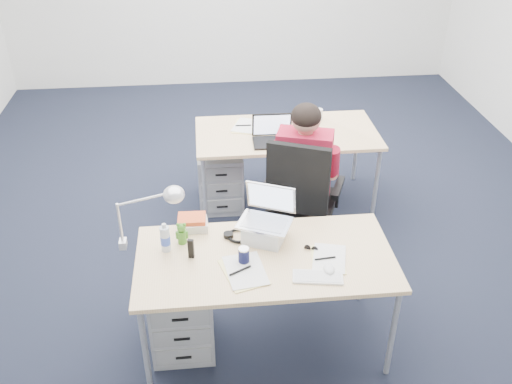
% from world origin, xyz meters
% --- Properties ---
extents(floor, '(7.00, 7.00, 0.00)m').
position_xyz_m(floor, '(0.00, 0.00, 0.00)').
color(floor, black).
rests_on(floor, ground).
extents(room, '(6.02, 7.02, 2.80)m').
position_xyz_m(room, '(0.00, 0.00, 1.71)').
color(room, silver).
rests_on(room, ground).
extents(desk_near, '(1.60, 0.80, 0.73)m').
position_xyz_m(desk_near, '(-0.14, -1.42, 0.68)').
color(desk_near, '#DBB47E').
rests_on(desk_near, ground).
extents(desk_far, '(1.60, 0.80, 0.73)m').
position_xyz_m(desk_far, '(0.26, 0.32, 0.68)').
color(desk_far, '#DBB47E').
rests_on(desk_far, ground).
extents(office_chair, '(0.93, 0.93, 1.13)m').
position_xyz_m(office_chair, '(0.26, -0.53, 0.32)').
color(office_chair, black).
rests_on(office_chair, ground).
extents(seated_person, '(0.54, 0.78, 1.33)m').
position_xyz_m(seated_person, '(0.31, -0.35, 0.67)').
color(seated_person, '#A91832').
rests_on(seated_person, ground).
extents(drawer_pedestal_near, '(0.40, 0.50, 0.55)m').
position_xyz_m(drawer_pedestal_near, '(-0.68, -1.36, 0.28)').
color(drawer_pedestal_near, '#AEB0B3').
rests_on(drawer_pedestal_near, ground).
extents(drawer_pedestal_far, '(0.40, 0.50, 0.55)m').
position_xyz_m(drawer_pedestal_far, '(-0.34, 0.37, 0.28)').
color(drawer_pedestal_far, '#AEB0B3').
rests_on(drawer_pedestal_far, ground).
extents(silver_laptop, '(0.40, 0.37, 0.34)m').
position_xyz_m(silver_laptop, '(-0.12, -1.24, 0.90)').
color(silver_laptop, silver).
rests_on(silver_laptop, desk_near).
extents(wireless_keyboard, '(0.31, 0.17, 0.01)m').
position_xyz_m(wireless_keyboard, '(0.15, -1.65, 0.74)').
color(wireless_keyboard, white).
rests_on(wireless_keyboard, desk_near).
extents(computer_mouse, '(0.07, 0.11, 0.04)m').
position_xyz_m(computer_mouse, '(0.23, -1.60, 0.75)').
color(computer_mouse, white).
rests_on(computer_mouse, desk_near).
extents(headphones, '(0.22, 0.17, 0.03)m').
position_xyz_m(headphones, '(-0.28, -1.20, 0.75)').
color(headphones, black).
rests_on(headphones, desk_near).
extents(can_koozie, '(0.08, 0.08, 0.11)m').
position_xyz_m(can_koozie, '(-0.27, -1.46, 0.78)').
color(can_koozie, '#13153C').
rests_on(can_koozie, desk_near).
extents(water_bottle, '(0.06, 0.06, 0.20)m').
position_xyz_m(water_bottle, '(-0.75, -1.29, 0.83)').
color(water_bottle, silver).
rests_on(water_bottle, desk_near).
extents(bear_figurine, '(0.10, 0.09, 0.15)m').
position_xyz_m(bear_figurine, '(-0.65, -1.22, 0.81)').
color(bear_figurine, '#2D7820').
rests_on(bear_figurine, desk_near).
extents(book_stack, '(0.21, 0.17, 0.09)m').
position_xyz_m(book_stack, '(-0.58, -1.07, 0.77)').
color(book_stack, silver).
rests_on(book_stack, desk_near).
extents(cordless_phone, '(0.04, 0.03, 0.13)m').
position_xyz_m(cordless_phone, '(-0.59, -1.38, 0.80)').
color(cordless_phone, black).
rests_on(cordless_phone, desk_near).
extents(papers_left, '(0.28, 0.36, 0.01)m').
position_xyz_m(papers_left, '(-0.28, -1.56, 0.74)').
color(papers_left, '#FFF093').
rests_on(papers_left, desk_near).
extents(papers_right, '(0.25, 0.31, 0.01)m').
position_xyz_m(papers_right, '(0.24, -1.49, 0.73)').
color(papers_right, '#FFF093').
rests_on(papers_right, desk_near).
extents(sunglasses, '(0.10, 0.07, 0.02)m').
position_xyz_m(sunglasses, '(0.16, -1.38, 0.74)').
color(sunglasses, black).
rests_on(sunglasses, desk_near).
extents(desk_lamp, '(0.41, 0.27, 0.44)m').
position_xyz_m(desk_lamp, '(-0.89, -1.23, 0.95)').
color(desk_lamp, silver).
rests_on(desk_lamp, desk_near).
extents(dark_laptop, '(0.35, 0.34, 0.25)m').
position_xyz_m(dark_laptop, '(0.11, 0.11, 0.85)').
color(dark_laptop, black).
rests_on(dark_laptop, desk_far).
extents(far_cup, '(0.09, 0.09, 0.10)m').
position_xyz_m(far_cup, '(0.58, 0.55, 0.78)').
color(far_cup, white).
rests_on(far_cup, desk_far).
extents(far_papers, '(0.29, 0.35, 0.01)m').
position_xyz_m(far_papers, '(-0.10, 0.46, 0.73)').
color(far_papers, white).
rests_on(far_papers, desk_far).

